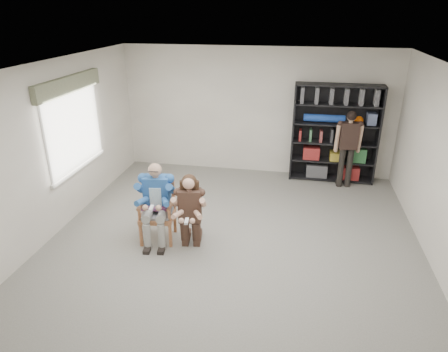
% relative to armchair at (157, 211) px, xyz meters
% --- Properties ---
extents(room_shell, '(6.00, 7.00, 2.80)m').
position_rel_armchair_xyz_m(room_shell, '(1.22, -0.21, 0.89)').
color(room_shell, beige).
rests_on(room_shell, ground).
extents(floor, '(6.00, 7.00, 0.01)m').
position_rel_armchair_xyz_m(floor, '(1.22, -0.21, -0.51)').
color(floor, slate).
rests_on(floor, ground).
extents(window_left, '(0.16, 2.00, 1.75)m').
position_rel_armchair_xyz_m(window_left, '(-1.73, 0.79, 1.12)').
color(window_left, white).
rests_on(window_left, room_shell).
extents(armchair, '(0.67, 0.65, 1.03)m').
position_rel_armchair_xyz_m(armchair, '(0.00, 0.00, 0.00)').
color(armchair, '#9A572F').
rests_on(armchair, floor).
extents(seated_man, '(0.68, 0.87, 1.34)m').
position_rel_armchair_xyz_m(seated_man, '(0.00, -0.00, 0.15)').
color(seated_man, '#2F5C9C').
rests_on(seated_man, floor).
extents(kneeling_woman, '(0.62, 0.88, 1.22)m').
position_rel_armchair_xyz_m(kneeling_woman, '(0.58, -0.12, 0.10)').
color(kneeling_woman, '#3E281D').
rests_on(kneeling_woman, floor).
extents(bookshelf, '(1.80, 0.38, 2.10)m').
position_rel_armchair_xyz_m(bookshelf, '(2.92, 3.07, 0.54)').
color(bookshelf, black).
rests_on(bookshelf, floor).
extents(standing_man, '(0.53, 0.33, 1.65)m').
position_rel_armchair_xyz_m(standing_man, '(3.18, 2.73, 0.31)').
color(standing_man, black).
rests_on(standing_man, floor).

